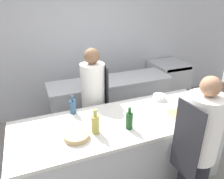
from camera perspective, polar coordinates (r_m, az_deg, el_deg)
ground_plane at (r=3.21m, az=2.49°, el=-21.96°), size 16.00×16.00×0.00m
wall_back at (r=4.35m, az=-8.92°, el=11.82°), size 8.00×0.06×2.80m
prep_counter at (r=2.90m, az=2.66°, el=-15.62°), size 2.58×0.92×0.92m
pass_counter at (r=3.96m, az=-0.30°, el=-3.62°), size 2.16×0.60×0.92m
oven_range at (r=5.03m, az=14.27°, el=1.79°), size 0.71×0.73×0.91m
chef_at_prep_near at (r=2.49m, az=21.39°, el=-14.77°), size 0.39×0.37×1.64m
chef_at_stove at (r=3.22m, az=-4.77°, el=-3.51°), size 0.36×0.34×1.64m
bottle_olive_oil at (r=2.43m, az=4.54°, el=-8.01°), size 0.08×0.08×0.26m
bottle_vinegar at (r=2.36m, az=-4.35°, el=-8.89°), size 0.09×0.09×0.28m
bottle_wine at (r=2.76m, az=-10.20°, el=-4.35°), size 0.07×0.07×0.24m
bowl_mixing_large at (r=3.15m, az=12.21°, el=-1.93°), size 0.17×0.17×0.07m
bowl_prep_small at (r=2.35m, az=-9.24°, el=-11.87°), size 0.27×0.27×0.05m
cutting_board at (r=2.90m, az=17.77°, el=-5.74°), size 0.34×0.21×0.01m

